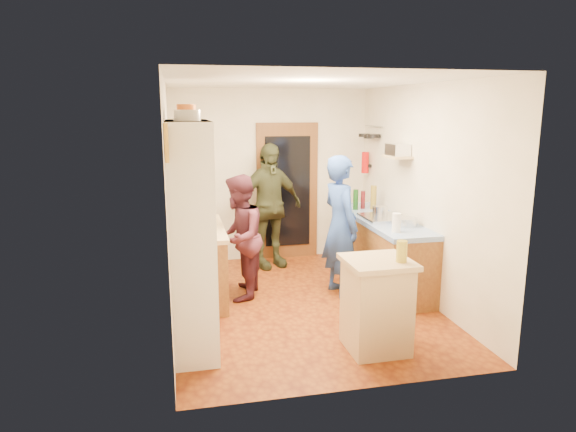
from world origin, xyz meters
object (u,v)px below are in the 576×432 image
object	(u,v)px
island_base	(376,307)
person_left	(242,237)
hutch_body	(191,236)
person_back	(269,206)
person_hob	(344,226)
right_counter_base	(380,253)

from	to	relation	value
island_base	person_left	world-z (taller)	person_left
hutch_body	person_back	bearing A→B (deg)	63.07
hutch_body	person_back	distance (m)	2.64
person_back	person_hob	bearing A→B (deg)	-79.99
hutch_body	person_back	size ratio (longest dim) A/B	1.20
right_counter_base	island_base	distance (m)	1.99
island_base	person_left	xyz separation A→B (m)	(-1.08, 1.71, 0.34)
person_back	hutch_body	bearing A→B (deg)	-134.72
person_hob	person_back	size ratio (longest dim) A/B	0.96
person_hob	person_left	xyz separation A→B (m)	(-1.26, 0.16, -0.11)
person_left	island_base	bearing A→B (deg)	49.00
right_counter_base	person_left	bearing A→B (deg)	-176.24
right_counter_base	person_left	distance (m)	1.90
person_hob	person_back	xyz separation A→B (m)	(-0.70, 1.32, 0.04)
right_counter_base	person_back	distance (m)	1.75
right_counter_base	person_hob	bearing A→B (deg)	-155.54
person_left	person_back	bearing A→B (deg)	171.18
person_left	person_back	world-z (taller)	person_back
right_counter_base	person_hob	size ratio (longest dim) A/B	1.25
person_hob	person_left	distance (m)	1.27
right_counter_base	island_base	size ratio (longest dim) A/B	2.56
right_counter_base	person_left	xyz separation A→B (m)	(-1.87, -0.12, 0.35)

